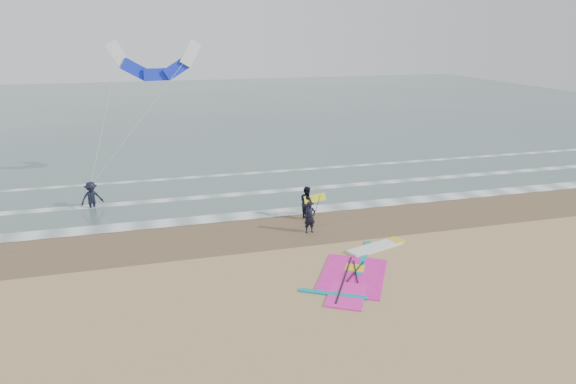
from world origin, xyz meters
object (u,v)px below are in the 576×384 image
object	(u,v)px
person_walking	(307,203)
person_wading	(91,192)
surf_kite	(155,64)
person_standing	(310,217)
windsurf_rig	(361,267)

from	to	relation	value
person_walking	person_wading	size ratio (longest dim) A/B	0.93
person_wading	surf_kite	xyz separation A→B (m)	(4.07, 4.72, 6.51)
person_standing	surf_kite	size ratio (longest dim) A/B	0.20
person_standing	person_walking	size ratio (longest dim) A/B	0.90
person_standing	person_walking	distance (m)	1.99
person_standing	surf_kite	bearing A→B (deg)	116.03
person_walking	person_wading	bearing A→B (deg)	58.90
person_standing	person_wading	xyz separation A→B (m)	(-10.54, 6.60, 0.15)
person_standing	surf_kite	world-z (taller)	surf_kite
person_walking	person_wading	distance (m)	11.96
windsurf_rig	surf_kite	distance (m)	18.81
person_walking	surf_kite	world-z (taller)	surf_kite
person_wading	person_walking	bearing A→B (deg)	-42.91
windsurf_rig	person_walking	size ratio (longest dim) A/B	3.48
person_walking	windsurf_rig	bearing A→B (deg)	175.31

